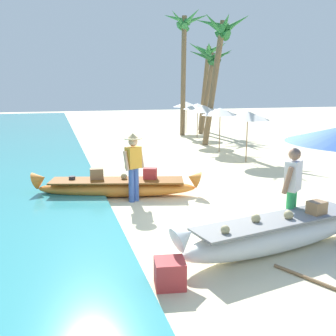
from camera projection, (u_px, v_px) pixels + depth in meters
The scene contains 15 objects.
ground_plane at pixel (236, 223), 7.98m from camera, with size 80.00×80.00×0.00m, color beige.
boat_white_foreground at pixel (278, 233), 6.59m from camera, with size 4.11×1.38×0.84m.
boat_orange_midground at pixel (117, 187), 9.94m from camera, with size 4.33×1.78×0.72m.
person_vendor_hatted at pixel (133, 162), 9.33m from camera, with size 0.58×0.44×1.70m.
person_tourist_customer at pixel (292, 187), 7.09m from camera, with size 0.55×0.49×1.69m.
parasol_row_0 at pixel (248, 116), 14.15m from camera, with size 1.60×1.60×1.91m.
parasol_row_1 at pixel (220, 112), 16.45m from camera, with size 1.60×1.60×1.91m.
parasol_row_2 at pixel (204, 109), 18.54m from camera, with size 1.60×1.60×1.91m.
parasol_row_3 at pixel (198, 106), 21.06m from camera, with size 1.60×1.60×1.91m.
parasol_row_4 at pixel (186, 104), 23.41m from camera, with size 1.60×1.60×1.91m.
palm_tree_tall_inland at pixel (208, 59), 24.38m from camera, with size 2.75×2.63×5.64m.
palm_tree_leaning_seaward at pixel (212, 64), 22.64m from camera, with size 2.68×2.55×5.06m.
palm_tree_mid_cluster at pixel (185, 38), 21.53m from camera, with size 2.66×2.70×6.97m.
palm_tree_far_behind at pixel (220, 39), 18.04m from camera, with size 2.38×2.61×6.14m.
cooler_box at pixel (170, 273), 5.42m from camera, with size 0.42×0.40×0.40m, color #C63838.
Camera 1 is at (-3.52, -6.86, 2.77)m, focal length 41.11 mm.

